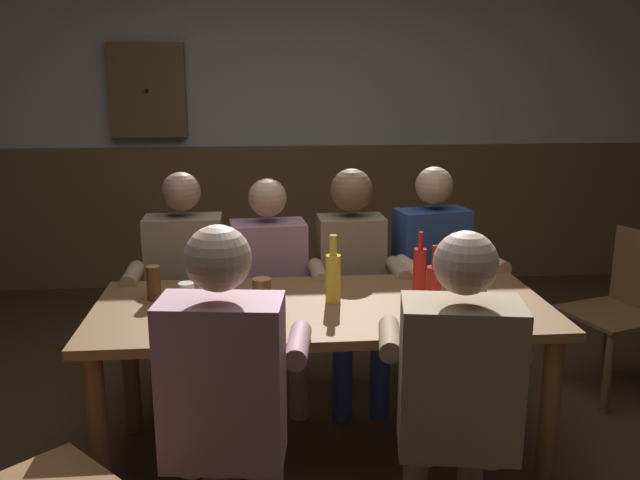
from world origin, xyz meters
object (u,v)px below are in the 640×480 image
(person_2, at_px, (353,274))
(bottle_2, at_px, (420,270))
(chair_empty_near_left, at_px, (623,308))
(pint_glass_1, at_px, (442,269))
(bottle_0, at_px, (333,275))
(pint_glass_4, at_px, (262,292))
(person_3, at_px, (437,274))
(pint_glass_0, at_px, (154,283))
(plate_0, at_px, (250,319))
(dining_table, at_px, (322,326))
(pint_glass_3, at_px, (187,296))
(person_5, at_px, (457,381))
(person_4, at_px, (227,386))
(person_1, at_px, (270,280))
(bottle_1, at_px, (434,290))
(person_0, at_px, (184,279))
(wall_dart_cabinet, at_px, (148,90))
(pint_glass_2, at_px, (477,296))

(person_2, xyz_separation_m, bottle_2, (0.22, -0.53, 0.17))
(chair_empty_near_left, bearing_deg, pint_glass_1, 85.33)
(bottle_0, xyz_separation_m, pint_glass_4, (-0.31, -0.01, -0.06))
(person_3, relative_size, pint_glass_0, 8.07)
(chair_empty_near_left, distance_m, plate_0, 2.13)
(dining_table, xyz_separation_m, person_3, (0.67, 0.63, 0.03))
(person_2, height_order, pint_glass_3, person_2)
(plate_0, relative_size, pint_glass_3, 2.35)
(person_5, distance_m, bottle_0, 0.79)
(dining_table, distance_m, person_4, 0.75)
(bottle_0, bearing_deg, bottle_2, 9.67)
(bottle_2, bearing_deg, person_1, 140.55)
(pint_glass_4, bearing_deg, bottle_1, -17.14)
(person_0, distance_m, person_5, 1.68)
(chair_empty_near_left, relative_size, wall_dart_cabinet, 1.26)
(plate_0, relative_size, bottle_2, 0.94)
(person_2, distance_m, pint_glass_2, 0.87)
(person_0, height_order, pint_glass_2, person_0)
(pint_glass_1, bearing_deg, pint_glass_4, -163.13)
(dining_table, relative_size, bottle_0, 6.56)
(pint_glass_0, relative_size, pint_glass_3, 1.33)
(pint_glass_3, bearing_deg, person_0, 97.37)
(pint_glass_0, xyz_separation_m, pint_glass_4, (0.47, -0.10, -0.02))
(wall_dart_cabinet, bearing_deg, pint_glass_2, -57.41)
(wall_dart_cabinet, bearing_deg, chair_empty_near_left, -36.50)
(person_1, height_order, bottle_1, person_1)
(person_5, relative_size, pint_glass_2, 10.55)
(person_2, distance_m, wall_dart_cabinet, 2.52)
(person_3, distance_m, pint_glass_3, 1.41)
(pint_glass_2, xyz_separation_m, pint_glass_3, (-1.22, 0.11, -0.00))
(pint_glass_3, bearing_deg, person_4, -73.40)
(chair_empty_near_left, xyz_separation_m, bottle_0, (-1.63, -0.51, 0.38))
(person_0, height_order, bottle_0, person_0)
(person_0, relative_size, chair_empty_near_left, 1.38)
(person_2, relative_size, wall_dart_cabinet, 1.75)
(dining_table, distance_m, bottle_0, 0.23)
(person_0, distance_m, person_4, 1.32)
(person_2, distance_m, person_5, 1.30)
(person_1, relative_size, pint_glass_2, 10.19)
(pint_glass_3, xyz_separation_m, wall_dart_cabinet, (-0.51, 2.60, 0.79))
(chair_empty_near_left, xyz_separation_m, wall_dart_cabinet, (-2.77, 2.05, 1.10))
(pint_glass_1, bearing_deg, wall_dart_cabinet, 126.17)
(person_0, distance_m, wall_dart_cabinet, 2.19)
(person_1, height_order, bottle_2, person_1)
(person_1, height_order, pint_glass_4, person_1)
(dining_table, relative_size, person_3, 1.59)
(person_0, height_order, plate_0, person_0)
(dining_table, height_order, pint_glass_0, pint_glass_0)
(pint_glass_0, bearing_deg, pint_glass_4, -12.46)
(bottle_2, relative_size, pint_glass_3, 2.50)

